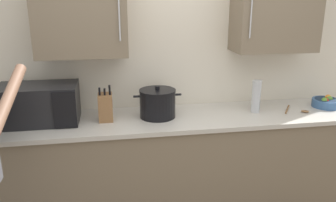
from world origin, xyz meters
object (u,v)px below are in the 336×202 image
(microwave_oven, at_px, (34,105))
(stock_pot, at_px, (158,103))
(thermos_flask, at_px, (256,96))
(knife_block, at_px, (106,107))
(fruit_bowl, at_px, (326,102))
(wooden_spoon, at_px, (296,110))

(microwave_oven, xyz_separation_m, stock_pot, (0.95, -0.01, -0.03))
(thermos_flask, xyz_separation_m, stock_pot, (-0.83, 0.02, -0.02))
(microwave_oven, relative_size, knife_block, 2.64)
(knife_block, relative_size, fruit_bowl, 1.22)
(microwave_oven, bearing_deg, stock_pot, -0.86)
(knife_block, relative_size, wooden_spoon, 1.28)
(knife_block, bearing_deg, stock_pot, 0.83)
(microwave_oven, height_order, knife_block, microwave_oven)
(knife_block, bearing_deg, wooden_spoon, -2.01)
(thermos_flask, height_order, knife_block, knife_block)
(thermos_flask, relative_size, knife_block, 0.95)
(thermos_flask, relative_size, fruit_bowl, 1.16)
(thermos_flask, distance_m, wooden_spoon, 0.38)
(microwave_oven, height_order, stock_pot, microwave_oven)
(thermos_flask, bearing_deg, knife_block, 179.46)
(knife_block, distance_m, stock_pot, 0.41)
(fruit_bowl, distance_m, wooden_spoon, 0.33)
(stock_pot, height_order, fruit_bowl, stock_pot)
(thermos_flask, bearing_deg, wooden_spoon, -7.16)
(knife_block, height_order, wooden_spoon, knife_block)
(thermos_flask, xyz_separation_m, wooden_spoon, (0.35, -0.04, -0.13))
(knife_block, distance_m, fruit_bowl, 1.92)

